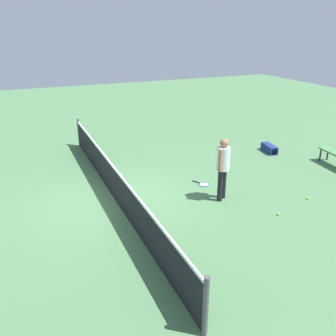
{
  "coord_description": "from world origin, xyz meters",
  "views": [
    {
      "loc": [
        -8.58,
        2.15,
        4.38
      ],
      "look_at": [
        -0.57,
        -1.31,
        0.9
      ],
      "focal_mm": 38.52,
      "sensor_mm": 36.0,
      "label": 1
    }
  ],
  "objects_px": {
    "player_near_side": "(223,164)",
    "tennis_ball_near_player": "(218,148)",
    "equipment_bag": "(270,149)",
    "tennis_ball_by_net": "(308,198)",
    "tennis_ball_midcourt": "(278,214)",
    "tennis_racket_near_player": "(203,184)"
  },
  "relations": [
    {
      "from": "player_near_side",
      "to": "tennis_ball_near_player",
      "type": "bearing_deg",
      "value": -29.49
    },
    {
      "from": "tennis_ball_near_player",
      "to": "equipment_bag",
      "type": "xyz_separation_m",
      "value": [
        -1.08,
        -1.56,
        0.11
      ]
    },
    {
      "from": "tennis_ball_by_net",
      "to": "equipment_bag",
      "type": "height_order",
      "value": "equipment_bag"
    },
    {
      "from": "tennis_ball_midcourt",
      "to": "tennis_ball_near_player",
      "type": "bearing_deg",
      "value": -13.89
    },
    {
      "from": "equipment_bag",
      "to": "tennis_racket_near_player",
      "type": "bearing_deg",
      "value": 113.51
    },
    {
      "from": "tennis_racket_near_player",
      "to": "tennis_ball_near_player",
      "type": "relative_size",
      "value": 9.06
    },
    {
      "from": "tennis_ball_near_player",
      "to": "tennis_ball_midcourt",
      "type": "relative_size",
      "value": 1.0
    },
    {
      "from": "player_near_side",
      "to": "tennis_racket_near_player",
      "type": "bearing_deg",
      "value": -0.65
    },
    {
      "from": "tennis_ball_midcourt",
      "to": "tennis_racket_near_player",
      "type": "bearing_deg",
      "value": 19.37
    },
    {
      "from": "tennis_ball_by_net",
      "to": "player_near_side",
      "type": "bearing_deg",
      "value": 66.27
    },
    {
      "from": "tennis_ball_by_net",
      "to": "tennis_ball_midcourt",
      "type": "height_order",
      "value": "same"
    },
    {
      "from": "tennis_ball_near_player",
      "to": "player_near_side",
      "type": "bearing_deg",
      "value": 150.51
    },
    {
      "from": "player_near_side",
      "to": "tennis_racket_near_player",
      "type": "xyz_separation_m",
      "value": [
        1.02,
        -0.01,
        -1.0
      ]
    },
    {
      "from": "tennis_racket_near_player",
      "to": "tennis_ball_midcourt",
      "type": "height_order",
      "value": "tennis_ball_midcourt"
    },
    {
      "from": "tennis_racket_near_player",
      "to": "player_near_side",
      "type": "bearing_deg",
      "value": 179.35
    },
    {
      "from": "player_near_side",
      "to": "equipment_bag",
      "type": "xyz_separation_m",
      "value": [
        2.59,
        -3.63,
        -0.87
      ]
    },
    {
      "from": "player_near_side",
      "to": "tennis_racket_near_player",
      "type": "relative_size",
      "value": 2.84
    },
    {
      "from": "tennis_ball_by_net",
      "to": "equipment_bag",
      "type": "bearing_deg",
      "value": -22.95
    },
    {
      "from": "tennis_racket_near_player",
      "to": "tennis_ball_by_net",
      "type": "xyz_separation_m",
      "value": [
        -1.95,
        -2.13,
        0.02
      ]
    },
    {
      "from": "tennis_racket_near_player",
      "to": "equipment_bag",
      "type": "bearing_deg",
      "value": -66.49
    },
    {
      "from": "equipment_bag",
      "to": "tennis_ball_midcourt",
      "type": "bearing_deg",
      "value": 144.53
    },
    {
      "from": "tennis_ball_by_net",
      "to": "tennis_ball_midcourt",
      "type": "bearing_deg",
      "value": 106.83
    }
  ]
}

